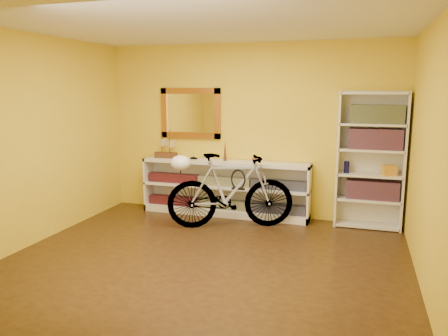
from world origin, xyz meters
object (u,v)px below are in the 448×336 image
(console_unit, at_px, (225,188))
(bicycle, at_px, (231,191))
(bookcase, at_px, (370,161))
(helmet, at_px, (180,163))

(console_unit, height_order, bicycle, bicycle)
(bookcase, relative_size, helmet, 6.84)
(console_unit, distance_m, bookcase, 2.16)
(console_unit, relative_size, bicycle, 1.44)
(bicycle, height_order, helmet, bicycle)
(bookcase, distance_m, helmet, 2.61)
(console_unit, distance_m, bicycle, 0.63)
(bookcase, xyz_separation_m, helmet, (-2.47, -0.85, -0.02))
(bookcase, bearing_deg, bicycle, -162.13)
(console_unit, relative_size, bookcase, 1.37)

